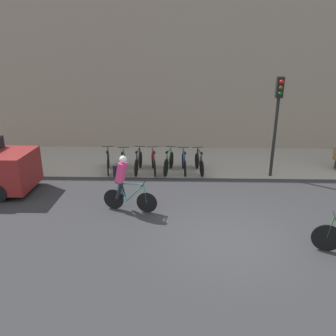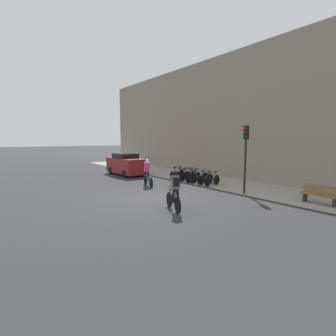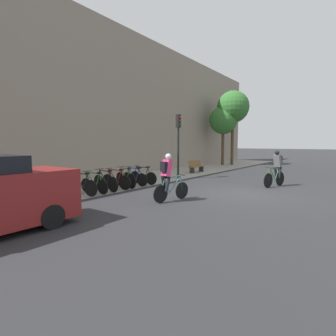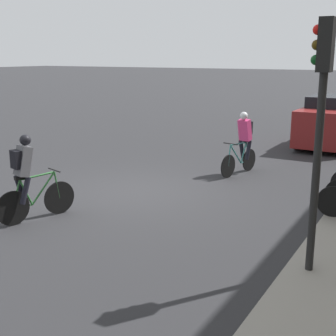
{
  "view_description": "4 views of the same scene",
  "coord_description": "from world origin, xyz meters",
  "px_view_note": "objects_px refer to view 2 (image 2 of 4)",
  "views": [
    {
      "loc": [
        -1.5,
        -7.52,
        4.59
      ],
      "look_at": [
        -1.8,
        2.95,
        0.95
      ],
      "focal_mm": 35.0,
      "sensor_mm": 36.0,
      "label": 1
    },
    {
      "loc": [
        11.52,
        -7.35,
        3.12
      ],
      "look_at": [
        -2.07,
        2.61,
        1.22
      ],
      "focal_mm": 28.0,
      "sensor_mm": 36.0,
      "label": 2
    },
    {
      "loc": [
        -10.73,
        -3.97,
        2.13
      ],
      "look_at": [
        -0.76,
        3.4,
        0.96
      ],
      "focal_mm": 28.0,
      "sensor_mm": 36.0,
      "label": 3
    },
    {
      "loc": [
        9.27,
        6.32,
        3.31
      ],
      "look_at": [
        0.37,
        1.2,
        0.82
      ],
      "focal_mm": 50.0,
      "sensor_mm": 36.0,
      "label": 4
    }
  ],
  "objects_px": {
    "parked_bike_3": "(193,176)",
    "parked_bike_0": "(177,174)",
    "parked_bike_4": "(199,177)",
    "bench": "(320,194)",
    "parked_bike_1": "(182,175)",
    "parked_car": "(126,164)",
    "cyclist_grey": "(175,190)",
    "parked_bike_6": "(212,180)",
    "parked_bike_5": "(206,179)",
    "cyclist_pink": "(147,172)",
    "traffic_light_pole": "(246,147)",
    "parked_bike_2": "(188,175)"
  },
  "relations": [
    {
      "from": "parked_bike_3",
      "to": "parked_bike_4",
      "type": "xyz_separation_m",
      "value": [
        0.62,
        0.0,
        0.01
      ]
    },
    {
      "from": "parked_bike_4",
      "to": "cyclist_grey",
      "type": "bearing_deg",
      "value": -51.14
    },
    {
      "from": "parked_bike_4",
      "to": "traffic_light_pole",
      "type": "height_order",
      "value": "traffic_light_pole"
    },
    {
      "from": "parked_bike_0",
      "to": "parked_bike_1",
      "type": "xyz_separation_m",
      "value": [
        0.62,
        -0.0,
        -0.02
      ]
    },
    {
      "from": "parked_bike_1",
      "to": "parked_bike_6",
      "type": "bearing_deg",
      "value": 0.02
    },
    {
      "from": "parked_bike_1",
      "to": "traffic_light_pole",
      "type": "height_order",
      "value": "traffic_light_pole"
    },
    {
      "from": "parked_bike_0",
      "to": "bench",
      "type": "distance_m",
      "value": 10.26
    },
    {
      "from": "parked_bike_3",
      "to": "traffic_light_pole",
      "type": "bearing_deg",
      "value": -3.86
    },
    {
      "from": "cyclist_grey",
      "to": "parked_bike_0",
      "type": "relative_size",
      "value": 1.09
    },
    {
      "from": "parked_bike_2",
      "to": "parked_bike_4",
      "type": "height_order",
      "value": "parked_bike_4"
    },
    {
      "from": "cyclist_pink",
      "to": "parked_bike_6",
      "type": "bearing_deg",
      "value": 54.2
    },
    {
      "from": "cyclist_grey",
      "to": "parked_bike_1",
      "type": "bearing_deg",
      "value": 138.43
    },
    {
      "from": "parked_bike_1",
      "to": "parked_bike_6",
      "type": "relative_size",
      "value": 0.99
    },
    {
      "from": "cyclist_pink",
      "to": "traffic_light_pole",
      "type": "relative_size",
      "value": 0.46
    },
    {
      "from": "cyclist_pink",
      "to": "parked_bike_5",
      "type": "distance_m",
      "value": 4.02
    },
    {
      "from": "parked_bike_1",
      "to": "parked_bike_3",
      "type": "xyz_separation_m",
      "value": [
        1.24,
        0.0,
        0.02
      ]
    },
    {
      "from": "parked_bike_1",
      "to": "parked_bike_4",
      "type": "xyz_separation_m",
      "value": [
        1.86,
        0.0,
        0.03
      ]
    },
    {
      "from": "traffic_light_pole",
      "to": "parked_car",
      "type": "height_order",
      "value": "traffic_light_pole"
    },
    {
      "from": "parked_bike_3",
      "to": "bench",
      "type": "distance_m",
      "value": 8.4
    },
    {
      "from": "parked_bike_4",
      "to": "parked_bike_6",
      "type": "distance_m",
      "value": 1.25
    },
    {
      "from": "parked_bike_3",
      "to": "parked_bike_5",
      "type": "relative_size",
      "value": 1.03
    },
    {
      "from": "cyclist_pink",
      "to": "parked_bike_2",
      "type": "distance_m",
      "value": 3.54
    },
    {
      "from": "parked_car",
      "to": "parked_bike_1",
      "type": "bearing_deg",
      "value": 23.76
    },
    {
      "from": "cyclist_grey",
      "to": "traffic_light_pole",
      "type": "distance_m",
      "value": 5.76
    },
    {
      "from": "parked_bike_2",
      "to": "parked_bike_3",
      "type": "height_order",
      "value": "parked_bike_2"
    },
    {
      "from": "parked_car",
      "to": "parked_bike_6",
      "type": "bearing_deg",
      "value": 15.17
    },
    {
      "from": "parked_bike_3",
      "to": "bench",
      "type": "relative_size",
      "value": 1.0
    },
    {
      "from": "parked_bike_2",
      "to": "parked_bike_6",
      "type": "relative_size",
      "value": 1.05
    },
    {
      "from": "parked_bike_1",
      "to": "parked_bike_3",
      "type": "relative_size",
      "value": 0.98
    },
    {
      "from": "parked_bike_4",
      "to": "bench",
      "type": "xyz_separation_m",
      "value": [
        7.76,
        0.6,
        0.05
      ]
    },
    {
      "from": "parked_bike_5",
      "to": "parked_bike_6",
      "type": "bearing_deg",
      "value": -0.05
    },
    {
      "from": "parked_bike_5",
      "to": "parked_bike_6",
      "type": "relative_size",
      "value": 0.97
    },
    {
      "from": "traffic_light_pole",
      "to": "parked_bike_1",
      "type": "bearing_deg",
      "value": 176.96
    },
    {
      "from": "parked_bike_0",
      "to": "parked_bike_4",
      "type": "distance_m",
      "value": 2.49
    },
    {
      "from": "parked_bike_4",
      "to": "traffic_light_pole",
      "type": "xyz_separation_m",
      "value": [
        4.07,
        -0.32,
        2.23
      ]
    },
    {
      "from": "cyclist_pink",
      "to": "bench",
      "type": "xyz_separation_m",
      "value": [
        9.03,
        4.1,
        -0.48
      ]
    },
    {
      "from": "parked_bike_1",
      "to": "parked_car",
      "type": "height_order",
      "value": "parked_car"
    },
    {
      "from": "cyclist_grey",
      "to": "parked_bike_6",
      "type": "bearing_deg",
      "value": 120.56
    },
    {
      "from": "parked_bike_0",
      "to": "parked_bike_5",
      "type": "xyz_separation_m",
      "value": [
        3.11,
        0.0,
        -0.01
      ]
    },
    {
      "from": "parked_bike_0",
      "to": "traffic_light_pole",
      "type": "xyz_separation_m",
      "value": [
        6.56,
        -0.32,
        2.24
      ]
    },
    {
      "from": "parked_bike_5",
      "to": "parked_bike_6",
      "type": "xyz_separation_m",
      "value": [
        0.62,
        -0.0,
        0.0
      ]
    },
    {
      "from": "parked_bike_0",
      "to": "cyclist_grey",
      "type": "bearing_deg",
      "value": -39.0
    },
    {
      "from": "parked_bike_1",
      "to": "traffic_light_pole",
      "type": "xyz_separation_m",
      "value": [
        5.94,
        -0.31,
        2.26
      ]
    },
    {
      "from": "traffic_light_pole",
      "to": "parked_bike_2",
      "type": "bearing_deg",
      "value": 176.6
    },
    {
      "from": "cyclist_grey",
      "to": "parked_bike_5",
      "type": "distance_m",
      "value": 7.08
    },
    {
      "from": "cyclist_grey",
      "to": "parked_car",
      "type": "distance_m",
      "value": 12.05
    },
    {
      "from": "parked_bike_6",
      "to": "parked_car",
      "type": "relative_size",
      "value": 0.38
    },
    {
      "from": "parked_bike_0",
      "to": "parked_bike_6",
      "type": "height_order",
      "value": "parked_bike_0"
    },
    {
      "from": "parked_bike_3",
      "to": "parked_bike_0",
      "type": "bearing_deg",
      "value": 179.99
    },
    {
      "from": "parked_bike_4",
      "to": "traffic_light_pole",
      "type": "distance_m",
      "value": 4.65
    }
  ]
}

